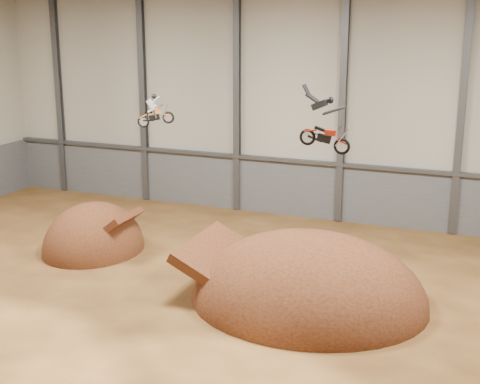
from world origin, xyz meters
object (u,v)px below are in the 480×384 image
at_px(fmx_rider_a, 156,108).
at_px(takeoff_ramp, 94,250).
at_px(fmx_rider_b, 324,120).
at_px(landing_ramp, 308,301).

bearing_deg(fmx_rider_a, takeoff_ramp, 177.24).
xyz_separation_m(takeoff_ramp, fmx_rider_b, (13.17, -2.94, 8.18)).
bearing_deg(fmx_rider_b, fmx_rider_a, 155.62).
xyz_separation_m(landing_ramp, fmx_rider_b, (0.66, -0.79, 8.18)).
distance_m(takeoff_ramp, landing_ramp, 12.69).
relative_size(takeoff_ramp, fmx_rider_a, 3.15).
bearing_deg(fmx_rider_a, fmx_rider_b, -36.09).
relative_size(takeoff_ramp, landing_ramp, 0.57).
xyz_separation_m(fmx_rider_a, fmx_rider_b, (9.53, -3.72, 0.48)).
distance_m(fmx_rider_a, fmx_rider_b, 10.24).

